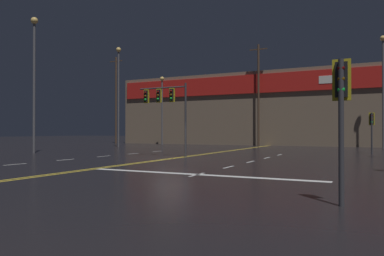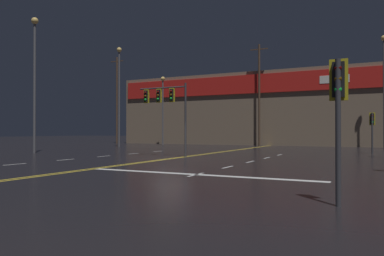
# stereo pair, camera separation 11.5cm
# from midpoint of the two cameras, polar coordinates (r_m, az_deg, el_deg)

# --- Properties ---
(ground_plane) EXTENTS (200.00, 200.00, 0.00)m
(ground_plane) POSITION_cam_midpoint_polar(r_m,az_deg,el_deg) (24.07, -3.29, -4.70)
(ground_plane) COLOR black
(road_markings) EXTENTS (15.92, 60.00, 0.01)m
(road_markings) POSITION_cam_midpoint_polar(r_m,az_deg,el_deg) (22.27, -2.70, -5.03)
(road_markings) COLOR gold
(road_markings) RESTS_ON ground
(traffic_signal_median) EXTENTS (3.79, 0.36, 5.10)m
(traffic_signal_median) POSITION_cam_midpoint_polar(r_m,az_deg,el_deg) (26.56, -4.04, 4.25)
(traffic_signal_median) COLOR #38383D
(traffic_signal_median) RESTS_ON ground
(traffic_signal_corner_southeast) EXTENTS (0.42, 0.36, 3.48)m
(traffic_signal_corner_southeast) POSITION_cam_midpoint_polar(r_m,az_deg,el_deg) (9.55, 21.74, 4.34)
(traffic_signal_corner_southeast) COLOR #38383D
(traffic_signal_corner_southeast) RESTS_ON ground
(traffic_signal_corner_northeast) EXTENTS (0.42, 0.36, 3.23)m
(traffic_signal_corner_northeast) POSITION_cam_midpoint_polar(r_m,az_deg,el_deg) (32.36, 25.86, 0.62)
(traffic_signal_corner_northeast) COLOR #38383D
(traffic_signal_corner_northeast) RESTS_ON ground
(streetlight_near_right) EXTENTS (0.56, 0.56, 9.01)m
(streetlight_near_right) POSITION_cam_midpoint_polar(r_m,az_deg,el_deg) (49.69, -4.40, 4.13)
(streetlight_near_right) COLOR #59595E
(streetlight_near_right) RESTS_ON ground
(streetlight_median_approach) EXTENTS (0.56, 0.56, 11.55)m
(streetlight_median_approach) POSITION_cam_midpoint_polar(r_m,az_deg,el_deg) (43.07, 27.29, 6.76)
(streetlight_median_approach) COLOR #59595E
(streetlight_median_approach) RESTS_ON ground
(streetlight_far_right) EXTENTS (0.56, 0.56, 11.02)m
(streetlight_far_right) POSITION_cam_midpoint_polar(r_m,az_deg,el_deg) (33.23, -22.77, 8.40)
(streetlight_far_right) COLOR #59595E
(streetlight_far_right) RESTS_ON ground
(streetlight_far_median) EXTENTS (0.56, 0.56, 11.39)m
(streetlight_far_median) POSITION_cam_midpoint_polar(r_m,az_deg,el_deg) (43.81, -10.97, 6.47)
(streetlight_far_median) COLOR #59595E
(streetlight_far_median) RESTS_ON ground
(building_backdrop) EXTENTS (43.16, 10.23, 9.35)m
(building_backdrop) POSITION_cam_midpoint_polar(r_m,az_deg,el_deg) (51.86, 13.17, 2.73)
(building_backdrop) COLOR #7A6651
(building_backdrop) RESTS_ON ground
(utility_pole_row) EXTENTS (48.27, 0.26, 12.77)m
(utility_pole_row) POSITION_cam_midpoint_polar(r_m,az_deg,el_deg) (46.91, 9.05, 4.79)
(utility_pole_row) COLOR #4C3828
(utility_pole_row) RESTS_ON ground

